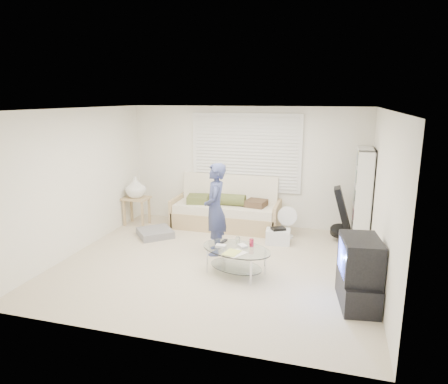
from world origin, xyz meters
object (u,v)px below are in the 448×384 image
(futon_sofa, at_px, (226,211))
(tv_unit, at_px, (359,273))
(coffee_table, at_px, (236,253))
(bookshelf, at_px, (362,197))

(futon_sofa, height_order, tv_unit, futon_sofa)
(coffee_table, bearing_deg, bookshelf, 45.64)
(tv_unit, distance_m, coffee_table, 1.83)
(futon_sofa, bearing_deg, coffee_table, -70.86)
(bookshelf, xyz_separation_m, tv_unit, (-0.13, -2.41, -0.45))
(bookshelf, relative_size, coffee_table, 1.38)
(futon_sofa, distance_m, tv_unit, 3.66)
(tv_unit, relative_size, coffee_table, 0.71)
(tv_unit, bearing_deg, bookshelf, 87.02)
(bookshelf, distance_m, coffee_table, 2.76)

